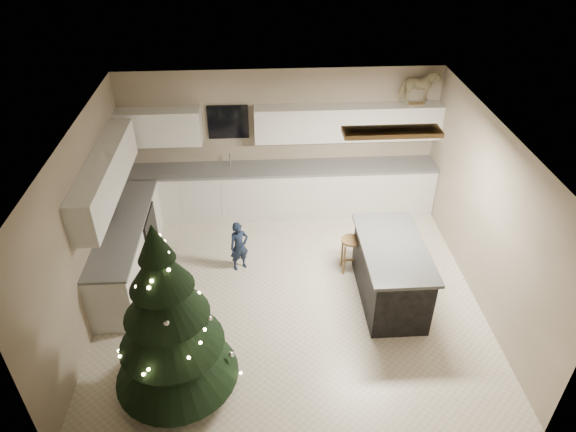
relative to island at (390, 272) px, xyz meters
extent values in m
plane|color=beige|center=(-1.45, 0.20, -0.48)|extent=(5.50, 5.50, 0.00)
cube|color=tan|center=(-1.45, 2.70, 0.82)|extent=(5.50, 0.02, 2.60)
cube|color=tan|center=(-1.45, -2.30, 0.82)|extent=(5.50, 0.02, 2.60)
cube|color=tan|center=(-4.20, 0.20, 0.82)|extent=(0.02, 5.00, 2.60)
cube|color=tan|center=(1.30, 0.20, 0.82)|extent=(0.02, 5.00, 2.60)
cube|color=silver|center=(-1.45, 0.20, 2.12)|extent=(5.50, 5.00, 0.02)
cube|color=brown|center=(-0.15, 0.30, 2.07)|extent=(1.25, 0.32, 0.06)
cube|color=white|center=(-0.15, 0.30, 2.04)|extent=(1.15, 0.24, 0.02)
cube|color=silver|center=(-1.45, 2.40, -0.03)|extent=(5.48, 0.60, 0.90)
cube|color=silver|center=(-3.90, 0.80, -0.03)|extent=(0.60, 2.60, 0.90)
cube|color=slate|center=(-1.45, 2.39, 0.44)|extent=(5.48, 0.62, 0.04)
cube|color=slate|center=(-3.89, 0.80, 0.44)|extent=(0.62, 2.60, 0.04)
cube|color=silver|center=(-3.50, 2.52, 1.22)|extent=(1.40, 0.35, 0.60)
cube|color=silver|center=(-0.30, 2.52, 1.22)|extent=(3.20, 0.35, 0.60)
cube|color=silver|center=(-4.02, 0.92, 1.22)|extent=(0.35, 2.60, 0.60)
cube|color=black|center=(-2.35, 2.67, 1.22)|extent=(0.70, 0.04, 0.60)
cube|color=#99999E|center=(-2.35, 2.40, 0.42)|extent=(0.55, 0.40, 0.06)
cylinder|color=#99999E|center=(-2.35, 2.50, 0.58)|extent=(0.03, 0.03, 0.24)
cube|color=black|center=(-3.88, 1.10, -0.03)|extent=(0.64, 0.75, 0.90)
cube|color=black|center=(-4.13, 1.10, 0.57)|extent=(0.10, 0.75, 0.30)
cube|color=black|center=(0.00, 0.00, -0.03)|extent=(0.80, 1.60, 0.90)
cube|color=#252528|center=(0.00, 0.00, 0.45)|extent=(0.90, 1.70, 0.05)
cylinder|color=brown|center=(-0.46, 0.67, 0.09)|extent=(0.31, 0.31, 0.04)
cylinder|color=brown|center=(-0.57, 0.56, -0.20)|extent=(0.03, 0.03, 0.56)
cylinder|color=brown|center=(-0.35, 0.56, -0.20)|extent=(0.03, 0.03, 0.56)
cylinder|color=brown|center=(-0.57, 0.78, -0.20)|extent=(0.03, 0.03, 0.56)
cylinder|color=brown|center=(-0.35, 0.78, -0.20)|extent=(0.03, 0.03, 0.56)
cube|color=brown|center=(-0.46, 0.67, -0.30)|extent=(0.24, 0.03, 0.03)
cylinder|color=#3F2816|center=(-2.91, -1.40, -0.32)|extent=(0.13, 0.13, 0.32)
cone|color=black|center=(-2.91, -1.40, 0.12)|extent=(1.47, 1.47, 0.76)
cone|color=black|center=(-2.91, -1.40, 0.60)|extent=(1.21, 1.21, 0.65)
cone|color=black|center=(-2.91, -1.40, 1.04)|extent=(0.95, 0.95, 0.60)
cone|color=black|center=(-2.91, -1.40, 1.41)|extent=(0.69, 0.69, 0.54)
cone|color=black|center=(-2.91, -1.40, 1.74)|extent=(0.39, 0.39, 0.43)
sphere|color=#FFD88C|center=(-2.14, -1.40, -0.21)|extent=(0.04, 0.04, 0.04)
sphere|color=#FFD88C|center=(-2.26, -1.05, -0.14)|extent=(0.04, 0.04, 0.04)
sphere|color=#FFD88C|center=(-2.52, -0.80, -0.06)|extent=(0.04, 0.04, 0.04)
sphere|color=#FFD88C|center=(-2.86, -0.71, 0.01)|extent=(0.04, 0.04, 0.04)
sphere|color=#FFD88C|center=(-3.18, -0.80, 0.08)|extent=(0.04, 0.04, 0.04)
sphere|color=#FFD88C|center=(-3.42, -1.02, 0.16)|extent=(0.04, 0.04, 0.04)
sphere|color=#FFD88C|center=(-3.52, -1.32, 0.23)|extent=(0.04, 0.04, 0.04)
sphere|color=#FFD88C|center=(-3.46, -1.61, 0.30)|extent=(0.04, 0.04, 0.04)
sphere|color=#FFD88C|center=(-3.28, -1.83, 0.38)|extent=(0.04, 0.04, 0.04)
sphere|color=#FFD88C|center=(-3.02, -1.93, 0.45)|extent=(0.04, 0.04, 0.04)
sphere|color=#FFD88C|center=(-2.76, -1.90, 0.53)|extent=(0.04, 0.04, 0.04)
sphere|color=#FFD88C|center=(-2.56, -1.75, 0.60)|extent=(0.04, 0.04, 0.04)
sphere|color=#FFD88C|center=(-2.46, -1.53, 0.67)|extent=(0.04, 0.04, 0.04)
sphere|color=#FFD88C|center=(-2.48, -1.31, 0.75)|extent=(0.04, 0.04, 0.04)
sphere|color=#FFD88C|center=(-2.60, -1.13, 0.82)|extent=(0.04, 0.04, 0.04)
sphere|color=#FFD88C|center=(-2.77, -1.04, 0.89)|extent=(0.04, 0.04, 0.04)
sphere|color=#FFD88C|center=(-2.96, -1.05, 0.97)|extent=(0.04, 0.04, 0.04)
sphere|color=#FFD88C|center=(-3.11, -1.14, 1.04)|extent=(0.04, 0.04, 0.04)
sphere|color=#FFD88C|center=(-3.19, -1.28, 1.11)|extent=(0.04, 0.04, 0.04)
sphere|color=#FFD88C|center=(-3.19, -1.42, 1.19)|extent=(0.04, 0.04, 0.04)
sphere|color=#FFD88C|center=(-3.12, -1.54, 1.26)|extent=(0.04, 0.04, 0.04)
sphere|color=#FFD88C|center=(-3.02, -1.61, 1.33)|extent=(0.04, 0.04, 0.04)
sphere|color=#FFD88C|center=(-2.91, -1.61, 1.41)|extent=(0.04, 0.04, 0.04)
sphere|color=#FFD88C|center=(-2.82, -1.56, 1.48)|extent=(0.04, 0.04, 0.04)
sphere|color=#FFD88C|center=(-2.78, -1.49, 1.55)|extent=(0.04, 0.04, 0.04)
sphere|color=#FFD88C|center=(-2.78, -1.41, 1.63)|extent=(0.04, 0.04, 0.04)
sphere|color=#FFD88C|center=(-2.81, -1.36, 1.70)|extent=(0.04, 0.04, 0.04)
sphere|color=#FFD88C|center=(-2.86, -1.34, 1.77)|extent=(0.04, 0.04, 0.04)
sphere|color=silver|center=(-2.25, -1.40, -0.06)|extent=(0.08, 0.08, 0.08)
sphere|color=silver|center=(-3.25, -0.93, 0.14)|extent=(0.08, 0.08, 0.08)
sphere|color=silver|center=(-3.07, -1.90, 0.33)|extent=(0.08, 0.08, 0.08)
sphere|color=silver|center=(-2.48, -1.26, 0.53)|extent=(0.08, 0.08, 0.08)
sphere|color=silver|center=(-3.22, -1.18, 0.72)|extent=(0.08, 0.08, 0.08)
sphere|color=silver|center=(-2.91, -1.71, 0.92)|extent=(0.08, 0.08, 0.08)
sphere|color=silver|center=(-2.71, -1.26, 1.11)|extent=(0.08, 0.08, 0.08)
sphere|color=silver|center=(-3.07, -1.35, 1.31)|extent=(0.08, 0.08, 0.08)
sphere|color=silver|center=(-2.87, -1.50, 1.50)|extent=(0.08, 0.08, 0.08)
sphere|color=silver|center=(-2.89, -1.37, 1.70)|extent=(0.08, 0.08, 0.08)
imported|color=#142240|center=(-2.20, 0.82, -0.06)|extent=(0.36, 0.31, 0.85)
cube|color=brown|center=(0.85, 2.48, 1.53)|extent=(0.26, 0.02, 0.02)
cube|color=brown|center=(0.85, 2.56, 1.53)|extent=(0.26, 0.02, 0.02)
imported|color=tan|center=(0.85, 2.52, 1.82)|extent=(0.68, 0.38, 0.55)
camera|label=1|loc=(-1.82, -5.56, 4.83)|focal=32.00mm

